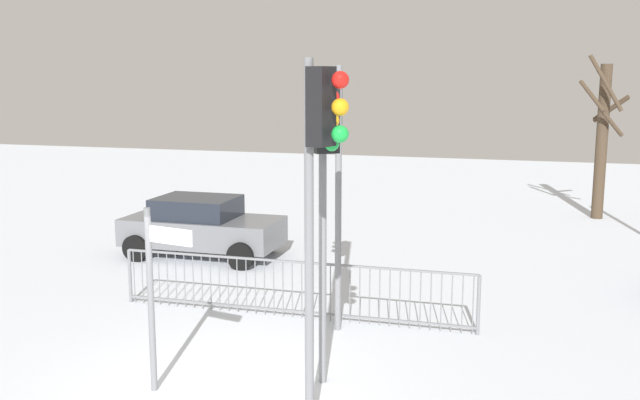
{
  "coord_description": "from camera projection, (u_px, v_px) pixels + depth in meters",
  "views": [
    {
      "loc": [
        3.98,
        -8.65,
        4.37
      ],
      "look_at": [
        0.6,
        2.98,
        2.26
      ],
      "focal_mm": 40.01,
      "sensor_mm": 36.0,
      "label": 1
    }
  ],
  "objects": [
    {
      "name": "traffic_light_mid_left",
      "position": [
        319.0,
        166.0,
        8.19
      ],
      "size": [
        0.56,
        0.37,
        4.58
      ],
      "rotation": [
        0.0,
        0.0,
        4.44
      ],
      "color": "slate",
      "rests_on": "ground"
    },
    {
      "name": "traffic_light_rear_left",
      "position": [
        326.0,
        165.0,
        9.63
      ],
      "size": [
        0.43,
        0.5,
        4.35
      ],
      "rotation": [
        0.0,
        0.0,
        3.71
      ],
      "color": "slate",
      "rests_on": "ground"
    },
    {
      "name": "traffic_light_foreground_right",
      "position": [
        332.0,
        139.0,
        11.97
      ],
      "size": [
        0.53,
        0.4,
        4.55
      ],
      "rotation": [
        0.0,
        0.0,
        1.13
      ],
      "color": "slate",
      "rests_on": "ground"
    },
    {
      "name": "car_grey_near",
      "position": [
        201.0,
        226.0,
        17.37
      ],
      "size": [
        3.81,
        1.93,
        1.47
      ],
      "rotation": [
        0.0,
        0.0,
        -0.0
      ],
      "color": "slate",
      "rests_on": "ground"
    },
    {
      "name": "bare_tree_left",
      "position": [
        602.0,
        136.0,
        21.76
      ],
      "size": [
        1.54,
        1.55,
        5.01
      ],
      "color": "#473828",
      "rests_on": "ground"
    },
    {
      "name": "pedestrian_guard_railing",
      "position": [
        292.0,
        288.0,
        12.99
      ],
      "size": [
        6.72,
        0.13,
        1.07
      ],
      "rotation": [
        0.0,
        0.0,
        0.01
      ],
      "color": "slate",
      "rests_on": "ground"
    },
    {
      "name": "ground_plane",
      "position": [
        220.0,
        391.0,
        10.03
      ],
      "size": [
        60.0,
        60.0,
        0.0
      ],
      "primitive_type": "plane",
      "color": "silver"
    },
    {
      "name": "direction_sign_post",
      "position": [
        154.0,
        290.0,
        9.77
      ],
      "size": [
        0.78,
        0.21,
        2.62
      ],
      "rotation": [
        0.0,
        0.0,
        -0.21
      ],
      "color": "slate",
      "rests_on": "ground"
    }
  ]
}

